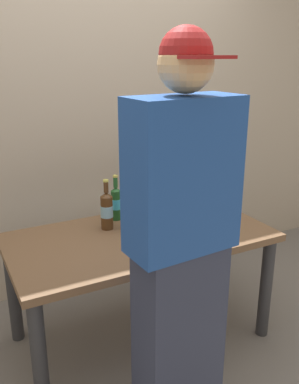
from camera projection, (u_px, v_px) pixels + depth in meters
ground_plane at (141, 335)px, 2.65m from camera, size 8.00×8.00×0.00m
desk at (140, 250)px, 2.46m from camera, size 1.51×0.79×0.70m
laptop at (202, 206)px, 2.76m from camera, size 0.35×0.35×0.19m
beer_bottle_dark at (127, 212)px, 2.48m from camera, size 0.07×0.07×0.29m
beer_bottle_amber at (116, 202)px, 2.61m from camera, size 0.06×0.06×0.29m
beer_bottle_brown at (107, 210)px, 2.47m from camera, size 0.07×0.07×0.31m
person_figure at (181, 252)px, 1.73m from camera, size 0.46×0.30×1.80m
back_wall at (86, 113)px, 2.97m from camera, size 6.00×0.10×2.60m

